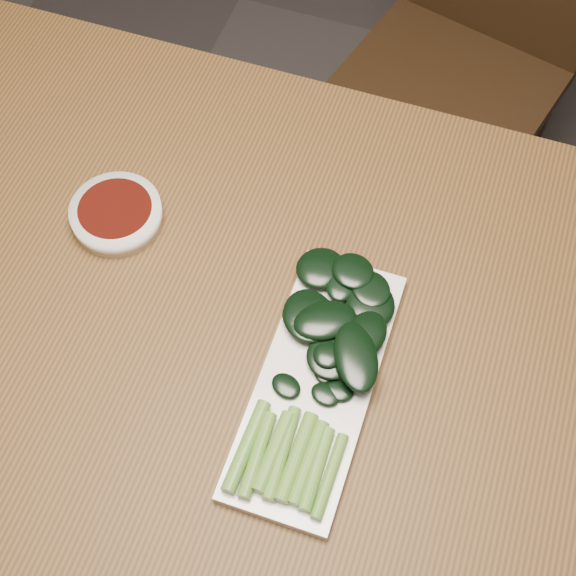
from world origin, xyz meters
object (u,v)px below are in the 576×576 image
Objects in this scene: serving_plate at (316,383)px; gai_lan at (323,357)px; table at (248,351)px; chair_far at (466,48)px; sauce_bowl at (117,214)px.

serving_plate is 0.03m from gai_lan.
gai_lan reaches higher than table.
chair_far is 2.71× the size of gai_lan.
sauce_bowl reaches higher than serving_plate.
gai_lan is (-0.03, -0.84, 0.29)m from chair_far.
sauce_bowl is 0.35× the size of gai_lan.
serving_plate is at bearing -88.83° from gai_lan.
gai_lan is at bearing 91.17° from serving_plate.
chair_far reaches higher than gai_lan.
serving_plate is at bearing -23.47° from table.
chair_far is 0.91m from serving_plate.
table is at bearing 156.53° from serving_plate.
chair_far is at bearing 80.84° from table.
gai_lan is (0.31, -0.11, 0.01)m from sauce_bowl.
chair_far reaches higher than table.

